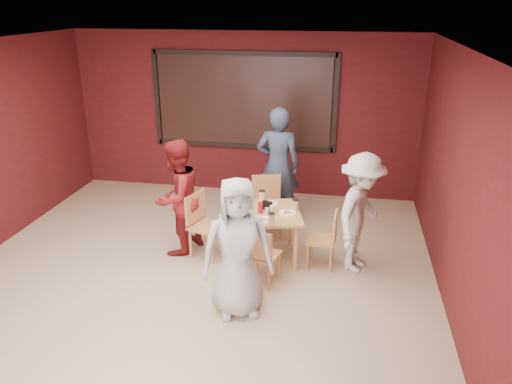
% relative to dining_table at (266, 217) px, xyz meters
% --- Properties ---
extents(floor, '(7.00, 7.00, 0.00)m').
position_rel_dining_table_xyz_m(floor, '(-0.81, -1.02, -0.62)').
color(floor, tan).
rests_on(floor, ground).
extents(window_blinds, '(3.00, 0.02, 1.50)m').
position_rel_dining_table_xyz_m(window_blinds, '(-0.81, 2.43, 1.03)').
color(window_blinds, black).
extents(dining_table, '(1.06, 1.06, 0.85)m').
position_rel_dining_table_xyz_m(dining_table, '(0.00, 0.00, 0.00)').
color(dining_table, tan).
rests_on(dining_table, floor).
extents(chair_front, '(0.45, 0.45, 0.77)m').
position_rel_dining_table_xyz_m(chair_front, '(0.04, -0.66, -0.18)').
color(chair_front, '#C8794E').
rests_on(chair_front, floor).
extents(chair_back, '(0.53, 0.53, 0.88)m').
position_rel_dining_table_xyz_m(chair_back, '(-0.12, 0.79, -0.12)').
color(chair_back, '#C8794E').
rests_on(chair_back, floor).
extents(chair_left, '(0.54, 0.54, 0.88)m').
position_rel_dining_table_xyz_m(chair_left, '(-0.86, -0.02, -0.12)').
color(chair_left, '#C8794E').
rests_on(chair_left, floor).
extents(chair_right, '(0.39, 0.39, 0.77)m').
position_rel_dining_table_xyz_m(chair_right, '(0.80, -0.05, -0.18)').
color(chair_right, '#C8794E').
rests_on(chair_right, floor).
extents(diner_front, '(0.90, 0.74, 1.59)m').
position_rel_dining_table_xyz_m(diner_front, '(-0.11, -1.24, 0.18)').
color(diner_front, '#AAAAAA').
rests_on(diner_front, floor).
extents(diner_back, '(0.68, 0.45, 1.82)m').
position_rel_dining_table_xyz_m(diner_back, '(-0.03, 1.28, 0.29)').
color(diner_back, '#33415B').
rests_on(diner_back, floor).
extents(diner_left, '(0.83, 0.93, 1.59)m').
position_rel_dining_table_xyz_m(diner_left, '(-1.22, 0.02, 0.18)').
color(diner_left, maroon).
rests_on(diner_left, floor).
extents(diner_right, '(0.90, 1.15, 1.56)m').
position_rel_dining_table_xyz_m(diner_right, '(1.20, -0.03, 0.16)').
color(diner_right, silver).
rests_on(diner_right, floor).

